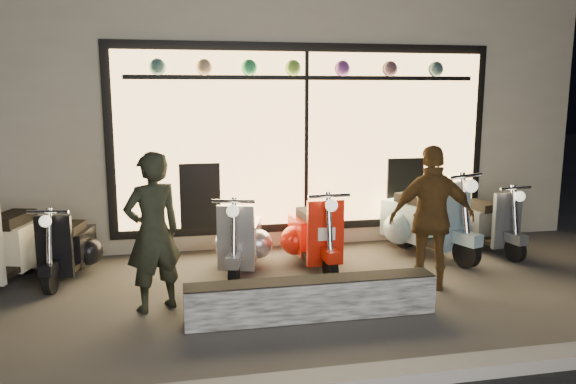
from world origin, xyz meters
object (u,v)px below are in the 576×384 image
scooter_red (312,234)px  woman (432,219)px  scooter_silver (242,239)px  man (153,232)px  graffiti_barrier (312,299)px

scooter_red → woman: (1.08, -1.16, 0.42)m
scooter_silver → man: man is taller
scooter_red → woman: 1.64m
scooter_red → man: 2.31m
scooter_silver → man: 1.61m
graffiti_barrier → woman: 1.72m
man → woman: bearing=154.1°
scooter_silver → graffiti_barrier: bearing=-59.7°
scooter_red → woman: size_ratio=0.85×
scooter_silver → scooter_red: 0.92m
scooter_silver → man: (-1.04, -1.16, 0.43)m
scooter_silver → scooter_red: (0.92, -0.00, 0.01)m
scooter_silver → woman: size_ratio=0.83×
scooter_silver → woman: woman is taller
graffiti_barrier → man: bearing=160.3°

